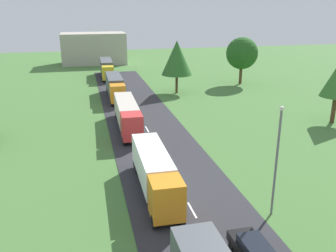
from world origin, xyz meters
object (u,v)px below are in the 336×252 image
object	(u,v)px
lamppost_second	(277,157)
distant_building	(94,48)
truck_second	(155,171)
truck_fourth	(115,86)
tree_pine	(177,58)
truck_fifth	(107,68)
car_third	(254,251)
truck_third	(127,114)
tree_oak	(242,53)

from	to	relation	value
lamppost_second	distant_building	size ratio (longest dim) A/B	0.51
truck_second	truck_fourth	xyz separation A→B (m)	(-0.12, 35.26, 0.08)
truck_fourth	tree_pine	distance (m)	12.32
truck_fifth	car_third	distance (m)	65.44
truck_third	tree_oak	bearing A→B (deg)	41.66
truck_third	truck_fourth	size ratio (longest dim) A/B	1.07
truck_fourth	tree_pine	xyz separation A→B (m)	(11.47, 1.19, 4.34)
truck_third	lamppost_second	bearing A→B (deg)	-70.31
truck_second	truck_fifth	distance (m)	54.83
truck_fourth	truck_fifth	xyz separation A→B (m)	(-0.04, 19.56, 0.03)
lamppost_second	distant_building	distance (m)	82.23
car_third	tree_oak	world-z (taller)	tree_oak
truck_fourth	car_third	world-z (taller)	truck_fourth
truck_fourth	tree_oak	distance (m)	27.40
tree_pine	distant_building	world-z (taller)	tree_pine
tree_pine	car_third	bearing A→B (deg)	-98.54
truck_third	lamppost_second	xyz separation A→B (m)	(8.37, -23.39, 2.82)
car_third	truck_third	bearing A→B (deg)	98.92
truck_third	truck_fourth	world-z (taller)	truck_fourth
truck_third	tree_pine	size ratio (longest dim) A/B	1.40
truck_second	car_third	world-z (taller)	truck_second
truck_fifth	lamppost_second	bearing A→B (deg)	-82.07
truck_third	truck_fifth	world-z (taller)	truck_fifth
distant_building	truck_fifth	bearing A→B (deg)	-85.04
truck_third	truck_fourth	bearing A→B (deg)	89.95
truck_fourth	truck_fifth	size ratio (longest dim) A/B	0.98
car_third	truck_second	bearing A→B (deg)	112.40
lamppost_second	tree_pine	world-z (taller)	tree_pine
car_third	distant_building	distance (m)	86.82
lamppost_second	tree_oak	world-z (taller)	tree_oak
tree_oak	tree_pine	bearing A→B (deg)	-161.71
truck_fifth	distant_building	xyz separation A→B (m)	(-1.85, 21.25, 1.98)
tree_pine	lamppost_second	bearing A→B (deg)	-94.24
truck_fourth	distant_building	world-z (taller)	distant_building
distant_building	tree_oak	bearing A→B (deg)	-50.82
truck_third	truck_second	bearing A→B (deg)	-89.56
truck_second	truck_third	size ratio (longest dim) A/B	0.89
distant_building	truck_second	bearing A→B (deg)	-88.48
truck_fourth	tree_pine	world-z (taller)	tree_pine
truck_second	lamppost_second	xyz separation A→B (m)	(8.24, -5.50, 2.82)
truck_fourth	truck_fifth	world-z (taller)	truck_fifth
tree_pine	truck_second	bearing A→B (deg)	-107.29
tree_oak	truck_third	bearing A→B (deg)	-138.34
car_third	distant_building	bearing A→B (deg)	94.18
distant_building	tree_pine	bearing A→B (deg)	-71.37
truck_second	tree_oak	world-z (taller)	tree_oak
truck_fifth	distant_building	bearing A→B (deg)	94.96
truck_second	truck_fifth	size ratio (longest dim) A/B	0.93
truck_fourth	distant_building	size ratio (longest dim) A/B	0.73
truck_fifth	car_third	bearing A→B (deg)	-86.08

